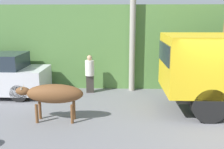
# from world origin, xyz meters

# --- Properties ---
(ground_plane) EXTENTS (60.00, 60.00, 0.00)m
(ground_plane) POSITION_xyz_m (0.00, 0.00, 0.00)
(ground_plane) COLOR slate
(hillside_embankment) EXTENTS (32.00, 6.32, 3.58)m
(hillside_embankment) POSITION_xyz_m (0.00, 6.85, 1.79)
(hillside_embankment) COLOR #568442
(hillside_embankment) RESTS_ON ground_plane
(brown_cow) EXTENTS (2.04, 0.58, 1.16)m
(brown_cow) POSITION_xyz_m (-4.89, 0.04, 0.85)
(brown_cow) COLOR brown
(brown_cow) RESTS_ON ground_plane
(pedestrian_on_hill) EXTENTS (0.42, 0.42, 1.56)m
(pedestrian_on_hill) POSITION_xyz_m (-4.15, 3.09, 0.85)
(pedestrian_on_hill) COLOR #38332D
(pedestrian_on_hill) RESTS_ON ground_plane
(utility_pole) EXTENTS (0.90, 0.25, 5.41)m
(utility_pole) POSITION_xyz_m (-2.40, 3.45, 2.81)
(utility_pole) COLOR #9E998E
(utility_pole) RESTS_ON ground_plane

